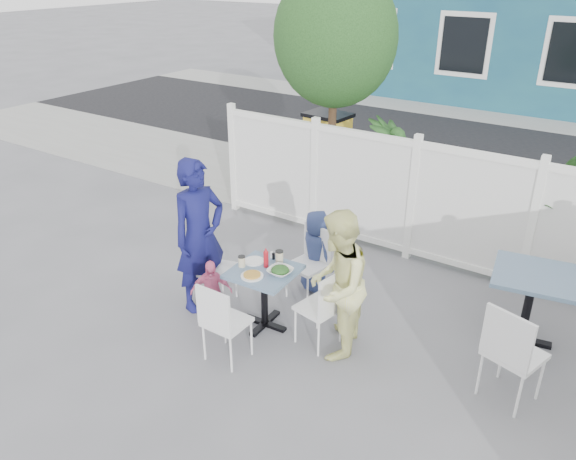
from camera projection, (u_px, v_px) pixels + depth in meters
The scene contains 28 objects.
ground at pixel (305, 348), 5.74m from camera, with size 80.00×80.00×0.00m, color slate.
near_sidewalk at pixel (436, 218), 8.59m from camera, with size 24.00×2.60×0.01m, color gray.
street at pixel (501, 155), 11.37m from camera, with size 24.00×5.00×0.01m, color black.
far_sidewalk at pixel (535, 122), 13.69m from camera, with size 24.00×1.60×0.01m, color gray.
fence_back at pixel (412, 203), 7.15m from camera, with size 5.86×0.08×1.60m.
tree at pixel (335, 37), 7.88m from camera, with size 1.80×1.62×3.59m.
utility_cabinet at pixel (327, 153), 9.50m from camera, with size 0.67×0.48×1.25m, color gold.
potted_shrub_a at pixel (388, 176), 7.99m from camera, with size 0.90×0.90×1.60m, color #1A3A17.
potted_shrub_b at pixel (529, 213), 6.97m from camera, with size 1.34×1.16×1.49m, color #1A3A17.
main_table at pixel (264, 283), 5.87m from camera, with size 0.68×0.68×0.68m.
spare_table at pixel (531, 289), 5.58m from camera, with size 0.87×0.87×0.81m.
chair_left at pixel (209, 262), 6.31m from camera, with size 0.48×0.49×0.89m.
chair_right at pixel (324, 303), 5.57m from camera, with size 0.45×0.46×0.87m.
chair_back at pixel (311, 257), 6.44m from camera, with size 0.46×0.44×0.86m.
chair_near at pixel (221, 318), 5.34m from camera, with size 0.40×0.38×0.87m.
chair_spare at pixel (511, 349), 4.81m from camera, with size 0.55×0.54×0.98m.
man at pixel (200, 236), 6.09m from camera, with size 0.64×0.42×1.75m, color #131450.
woman at pixel (337, 285), 5.39m from camera, with size 0.74×0.58×1.53m, color #E1E146.
boy at pixel (316, 252), 6.54m from camera, with size 0.50×0.32×1.02m, color navy.
toddler at pixel (211, 292), 5.98m from camera, with size 0.45×0.19×0.76m, color pink.
plate_main at pixel (252, 276), 5.69m from camera, with size 0.23×0.23×0.01m, color white.
plate_side at pixel (254, 261), 5.97m from camera, with size 0.22×0.22×0.01m, color white.
salad_bowl at pixel (280, 271), 5.72m from camera, with size 0.25×0.25×0.06m, color white.
coffee_cup_a at pixel (242, 262), 5.86m from camera, with size 0.07×0.07×0.11m, color beige.
coffee_cup_b at pixel (279, 257), 5.93m from camera, with size 0.08×0.08×0.12m, color beige.
ketchup_bottle at pixel (266, 259), 5.83m from camera, with size 0.05×0.05×0.17m, color #AC121D.
salt_shaker at pixel (272, 255), 6.03m from camera, with size 0.03×0.03×0.07m, color white.
pepper_shaker at pixel (274, 256), 6.01m from camera, with size 0.03×0.03×0.07m, color black.
Camera 1 is at (2.42, -3.96, 3.59)m, focal length 35.00 mm.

